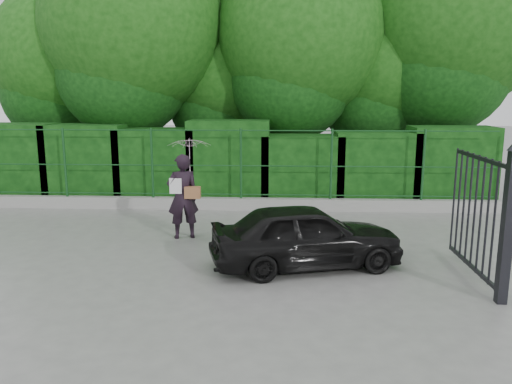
{
  "coord_description": "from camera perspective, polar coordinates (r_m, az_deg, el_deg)",
  "views": [
    {
      "loc": [
        1.42,
        -8.11,
        2.96
      ],
      "look_at": [
        0.95,
        1.3,
        1.1
      ],
      "focal_mm": 35.0,
      "sensor_mm": 36.0,
      "label": 1
    }
  ],
  "objects": [
    {
      "name": "kerb",
      "position": [
        12.99,
        -3.47,
        -1.34
      ],
      "size": [
        14.0,
        0.25,
        0.3
      ],
      "primitive_type": "cube",
      "color": "#9E9E99",
      "rests_on": "ground"
    },
    {
      "name": "trees",
      "position": [
        15.93,
        1.94,
        17.13
      ],
      "size": [
        17.1,
        6.15,
        8.08
      ],
      "color": "black",
      "rests_on": "ground"
    },
    {
      "name": "fence",
      "position": [
        12.79,
        -2.54,
        3.24
      ],
      "size": [
        14.13,
        0.06,
        1.8
      ],
      "color": "#15441C",
      "rests_on": "kerb"
    },
    {
      "name": "woman",
      "position": [
        10.31,
        -7.94,
        1.93
      ],
      "size": [
        0.95,
        0.87,
        2.08
      ],
      "color": "black",
      "rests_on": "ground"
    },
    {
      "name": "hedge",
      "position": [
        13.83,
        -3.42,
        3.15
      ],
      "size": [
        14.2,
        1.2,
        2.25
      ],
      "color": "black",
      "rests_on": "ground"
    },
    {
      "name": "gate",
      "position": [
        8.23,
        25.54,
        -2.38
      ],
      "size": [
        0.22,
        2.33,
        2.36
      ],
      "color": "black",
      "rests_on": "ground"
    },
    {
      "name": "ground",
      "position": [
        8.75,
        -6.72,
        -8.69
      ],
      "size": [
        80.0,
        80.0,
        0.0
      ],
      "primitive_type": "plane",
      "color": "gray"
    },
    {
      "name": "car",
      "position": [
        8.66,
        5.73,
        -4.97
      ],
      "size": [
        3.52,
        2.12,
        1.12
      ],
      "primitive_type": "imported",
      "rotation": [
        0.0,
        0.0,
        1.83
      ],
      "color": "black",
      "rests_on": "ground"
    }
  ]
}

